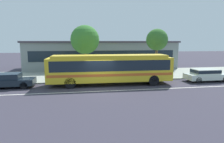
{
  "coord_description": "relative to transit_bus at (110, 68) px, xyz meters",
  "views": [
    {
      "loc": [
        -1.7,
        -16.72,
        4.11
      ],
      "look_at": [
        1.27,
        1.4,
        1.3
      ],
      "focal_mm": 31.55,
      "sensor_mm": 36.0,
      "label": 1
    }
  ],
  "objects": [
    {
      "name": "pedestrian_waiting_near_sign",
      "position": [
        0.58,
        2.42,
        -0.56
      ],
      "size": [
        0.44,
        0.44,
        1.68
      ],
      "color": "#273C35",
      "rests_on": "sidewalk_slab"
    },
    {
      "name": "sedan_behind_bus",
      "position": [
        -9.35,
        0.21,
        -0.93
      ],
      "size": [
        4.57,
        1.88,
        1.29
      ],
      "color": "black",
      "rests_on": "ground_plane"
    },
    {
      "name": "transit_bus",
      "position": [
        0.0,
        0.0,
        0.0
      ],
      "size": [
        11.67,
        2.65,
        2.85
      ],
      "color": "gold",
      "rests_on": "ground_plane"
    },
    {
      "name": "street_tree_near_stop",
      "position": [
        -2.22,
        4.7,
        2.63
      ],
      "size": [
        3.29,
        3.29,
        5.84
      ],
      "color": "brown",
      "rests_on": "sidewalk_slab"
    },
    {
      "name": "station_building",
      "position": [
        0.5,
        12.22,
        0.44
      ],
      "size": [
        22.1,
        7.94,
        4.17
      ],
      "color": "gray",
      "rests_on": "ground_plane"
    },
    {
      "name": "lane_stripe_center",
      "position": [
        -1.15,
        -2.4,
        -1.65
      ],
      "size": [
        56.0,
        0.16,
        0.01
      ],
      "primitive_type": "cube",
      "color": "silver",
      "rests_on": "ground_plane"
    },
    {
      "name": "pedestrian_walking_along_curb",
      "position": [
        -1.79,
        2.63,
        -0.58
      ],
      "size": [
        0.46,
        0.46,
        1.64
      ],
      "color": "#3E3438",
      "rests_on": "sidewalk_slab"
    },
    {
      "name": "ground_plane",
      "position": [
        -1.15,
        -1.6,
        -1.66
      ],
      "size": [
        120.0,
        120.0,
        0.0
      ],
      "primitive_type": "plane",
      "color": "#363340"
    },
    {
      "name": "bus_stop_sign",
      "position": [
        4.5,
        1.95,
        0.1
      ],
      "size": [
        0.08,
        0.44,
        2.56
      ],
      "color": "gray",
      "rests_on": "sidewalk_slab"
    },
    {
      "name": "street_tree_mid_block",
      "position": [
        6.09,
        3.73,
        2.61
      ],
      "size": [
        2.52,
        2.52,
        5.46
      ],
      "color": "brown",
      "rests_on": "sidewalk_slab"
    },
    {
      "name": "pedestrian_standing_by_tree",
      "position": [
        1.26,
        2.73,
        -0.59
      ],
      "size": [
        0.42,
        0.42,
        1.62
      ],
      "color": "navy",
      "rests_on": "sidewalk_slab"
    },
    {
      "name": "sidewalk_slab",
      "position": [
        -1.15,
        5.35,
        -1.6
      ],
      "size": [
        60.0,
        8.0,
        0.12
      ],
      "primitive_type": "cube",
      "color": "#9A9F91",
      "rests_on": "ground_plane"
    },
    {
      "name": "sedan_far_ahead",
      "position": [
        10.08,
        -0.06,
        -0.93
      ],
      "size": [
        4.5,
        1.82,
        1.29
      ],
      "color": "silver",
      "rests_on": "ground_plane"
    }
  ]
}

